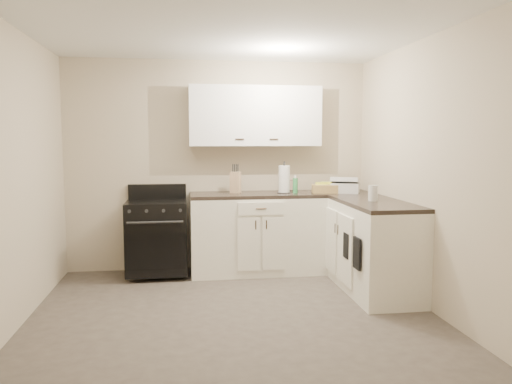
{
  "coord_description": "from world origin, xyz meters",
  "views": [
    {
      "loc": [
        -0.43,
        -4.24,
        1.56
      ],
      "look_at": [
        0.32,
        0.85,
        1.02
      ],
      "focal_mm": 35.0,
      "sensor_mm": 36.0,
      "label": 1
    }
  ],
  "objects": [
    {
      "name": "knife_block",
      "position": [
        0.18,
        1.58,
        1.06
      ],
      "size": [
        0.14,
        0.14,
        0.25
      ],
      "primitive_type": "cube",
      "rotation": [
        0.0,
        0.0,
        -0.39
      ],
      "color": "#D8B285",
      "rests_on": "countertop_back"
    },
    {
      "name": "countertop_back",
      "position": [
        0.43,
        1.5,
        0.92
      ],
      "size": [
        1.55,
        0.6,
        0.04
      ],
      "primitive_type": "cube",
      "color": "black",
      "rests_on": "base_cabinets_back"
    },
    {
      "name": "wall_front",
      "position": [
        0.0,
        -1.8,
        1.25
      ],
      "size": [
        3.6,
        0.0,
        3.6
      ],
      "primitive_type": "plane",
      "rotation": [
        -1.57,
        0.0,
        0.0
      ],
      "color": "beige",
      "rests_on": "ground"
    },
    {
      "name": "oven_mitt_far",
      "position": [
        1.18,
        0.48,
        0.51
      ],
      "size": [
        0.02,
        0.14,
        0.25
      ],
      "primitive_type": "cube",
      "color": "black",
      "rests_on": "base_cabinets_right"
    },
    {
      "name": "paper_towel",
      "position": [
        0.74,
        1.47,
        1.1
      ],
      "size": [
        0.17,
        0.17,
        0.32
      ],
      "primitive_type": "cylinder",
      "rotation": [
        0.0,
        0.0,
        -0.36
      ],
      "color": "white",
      "rests_on": "countertop_back"
    },
    {
      "name": "base_cabinets_back",
      "position": [
        0.43,
        1.5,
        0.45
      ],
      "size": [
        1.55,
        0.6,
        0.9
      ],
      "primitive_type": "cube",
      "color": "white",
      "rests_on": "floor"
    },
    {
      "name": "ceiling",
      "position": [
        0.0,
        0.0,
        2.5
      ],
      "size": [
        3.6,
        3.6,
        0.0
      ],
      "primitive_type": "plane",
      "color": "white",
      "rests_on": "wall_back"
    },
    {
      "name": "wall_back",
      "position": [
        0.0,
        1.8,
        1.25
      ],
      "size": [
        3.6,
        0.0,
        3.6
      ],
      "primitive_type": "plane",
      "rotation": [
        1.57,
        0.0,
        0.0
      ],
      "color": "beige",
      "rests_on": "ground"
    },
    {
      "name": "soap_bottle",
      "position": [
        0.87,
        1.45,
        1.03
      ],
      "size": [
        0.08,
        0.08,
        0.17
      ],
      "primitive_type": "cylinder",
      "rotation": [
        0.0,
        0.0,
        -0.39
      ],
      "color": "#39964E",
      "rests_on": "countertop_back"
    },
    {
      "name": "wicker_basket",
      "position": [
        1.22,
        1.43,
        0.99
      ],
      "size": [
        0.32,
        0.24,
        0.1
      ],
      "primitive_type": "cube",
      "rotation": [
        0.0,
        0.0,
        -0.17
      ],
      "color": "tan",
      "rests_on": "countertop_right"
    },
    {
      "name": "countertop_right",
      "position": [
        1.5,
        0.85,
        0.92
      ],
      "size": [
        0.6,
        1.9,
        0.04
      ],
      "primitive_type": "cube",
      "color": "black",
      "rests_on": "base_cabinets_right"
    },
    {
      "name": "picture_frame",
      "position": [
        0.88,
        1.76,
        1.0
      ],
      "size": [
        0.11,
        0.05,
        0.13
      ],
      "primitive_type": "cube",
      "rotation": [
        -0.14,
        0.0,
        -0.21
      ],
      "color": "black",
      "rests_on": "countertop_back"
    },
    {
      "name": "floor",
      "position": [
        0.0,
        0.0,
        0.0
      ],
      "size": [
        3.6,
        3.6,
        0.0
      ],
      "primitive_type": "plane",
      "color": "#473F38",
      "rests_on": "ground"
    },
    {
      "name": "oven_mitt_near",
      "position": [
        1.18,
        0.17,
        0.5
      ],
      "size": [
        0.02,
        0.17,
        0.3
      ],
      "primitive_type": "cube",
      "color": "black",
      "rests_on": "base_cabinets_right"
    },
    {
      "name": "wall_left",
      "position": [
        -1.8,
        0.0,
        1.25
      ],
      "size": [
        0.0,
        3.6,
        3.6
      ],
      "primitive_type": "plane",
      "rotation": [
        1.57,
        0.0,
        1.57
      ],
      "color": "beige",
      "rests_on": "ground"
    },
    {
      "name": "upper_cabinets",
      "position": [
        0.43,
        1.65,
        1.84
      ],
      "size": [
        1.55,
        0.3,
        0.7
      ],
      "primitive_type": "cube",
      "color": "white",
      "rests_on": "wall_back"
    },
    {
      "name": "countertop_grill",
      "position": [
        1.47,
        1.42,
        1.0
      ],
      "size": [
        0.41,
        0.4,
        0.12
      ],
      "primitive_type": "cube",
      "rotation": [
        0.0,
        0.0,
        -0.41
      ],
      "color": "silver",
      "rests_on": "countertop_right"
    },
    {
      "name": "stove",
      "position": [
        -0.73,
        1.48,
        0.46
      ],
      "size": [
        0.68,
        0.58,
        0.82
      ],
      "primitive_type": "cube",
      "color": "black",
      "rests_on": "floor"
    },
    {
      "name": "wall_right",
      "position": [
        1.8,
        0.0,
        1.25
      ],
      "size": [
        0.0,
        3.6,
        3.6
      ],
      "primitive_type": "plane",
      "rotation": [
        1.57,
        0.0,
        -1.57
      ],
      "color": "beige",
      "rests_on": "ground"
    },
    {
      "name": "glass_jar",
      "position": [
        1.49,
        0.59,
        1.02
      ],
      "size": [
        0.1,
        0.1,
        0.16
      ],
      "primitive_type": "cylinder",
      "rotation": [
        0.0,
        0.0,
        -0.02
      ],
      "color": "silver",
      "rests_on": "countertop_right"
    },
    {
      "name": "base_cabinets_right",
      "position": [
        1.5,
        0.85,
        0.45
      ],
      "size": [
        0.6,
        1.9,
        0.9
      ],
      "primitive_type": "cube",
      "color": "white",
      "rests_on": "floor"
    }
  ]
}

